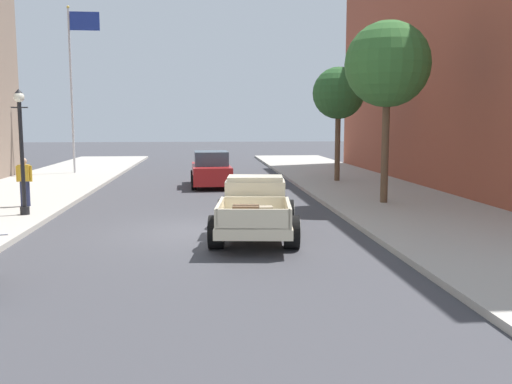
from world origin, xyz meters
TOP-DOWN VIEW (x-y plane):
  - ground_plane at (0.00, 0.00)m, footprint 140.00×140.00m
  - sidewalk_right at (7.25, 0.00)m, footprint 5.50×64.00m
  - hotrod_truck_cream at (1.55, -0.70)m, footprint 2.53×5.06m
  - car_background_red at (0.52, 10.74)m, footprint 1.98×4.36m
  - pedestrian_sidewalk_left at (-5.87, 4.14)m, footprint 0.53×0.22m
  - street_lamp_near at (-5.35, 2.38)m, footprint 0.50×0.32m
  - flagpole at (-6.87, 16.83)m, footprint 1.74×0.16m
  - street_tree_nearest at (6.59, 3.90)m, footprint 2.97×2.97m
  - street_tree_second at (6.69, 11.34)m, footprint 2.50×2.50m

SIDE VIEW (x-z plane):
  - ground_plane at x=0.00m, z-range 0.00..0.00m
  - sidewalk_right at x=7.25m, z-range 0.00..0.15m
  - hotrod_truck_cream at x=1.55m, z-range -0.04..1.54m
  - car_background_red at x=0.52m, z-range -0.06..1.59m
  - pedestrian_sidewalk_left at x=-5.87m, z-range 0.26..1.91m
  - street_lamp_near at x=-5.35m, z-range 0.46..4.31m
  - street_tree_second at x=6.69m, z-range 1.61..7.10m
  - street_tree_nearest at x=6.59m, z-range 1.80..8.13m
  - flagpole at x=-6.87m, z-range 1.19..10.35m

